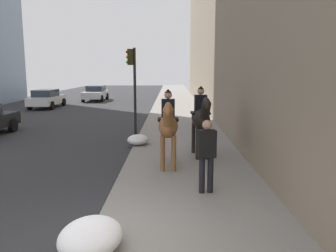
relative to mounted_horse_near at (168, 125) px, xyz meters
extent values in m
cube|color=gray|center=(-4.35, -0.57, -1.32)|extent=(120.00, 3.81, 0.12)
ellipsoid|color=brown|center=(0.08, 0.00, -0.04)|extent=(1.50, 0.57, 0.66)
cylinder|color=brown|center=(-0.37, -0.16, -0.75)|extent=(0.13, 0.13, 1.01)
cylinder|color=brown|center=(-0.37, 0.16, -0.75)|extent=(0.13, 0.13, 1.01)
cylinder|color=brown|center=(0.53, -0.16, -0.75)|extent=(0.13, 0.13, 1.01)
cylinder|color=brown|center=(0.53, 0.16, -0.75)|extent=(0.13, 0.13, 1.01)
cylinder|color=brown|center=(-0.69, -0.01, 0.30)|extent=(0.63, 0.28, 0.68)
ellipsoid|color=brown|center=(-0.90, -0.01, 0.55)|extent=(0.63, 0.22, 0.49)
cylinder|color=black|center=(0.79, 0.01, -0.14)|extent=(0.28, 0.10, 0.55)
cube|color=black|center=(0.13, 0.00, 0.14)|extent=(0.44, 0.60, 0.08)
cube|color=black|center=(0.13, 0.00, 0.45)|extent=(0.28, 0.38, 0.55)
sphere|color=tan|center=(0.13, 0.00, 0.85)|extent=(0.22, 0.22, 0.22)
cone|color=black|center=(0.13, 0.00, 0.97)|extent=(0.20, 0.20, 0.10)
ellipsoid|color=black|center=(1.34, -1.05, -0.01)|extent=(1.54, 0.69, 0.66)
cylinder|color=black|center=(0.90, -1.25, -0.73)|extent=(0.13, 0.13, 1.04)
cylinder|color=black|center=(0.88, -0.93, -0.73)|extent=(0.13, 0.13, 1.04)
cylinder|color=black|center=(1.80, -1.17, -0.73)|extent=(0.13, 0.13, 1.04)
cylinder|color=black|center=(1.77, -0.85, -0.73)|extent=(0.13, 0.13, 1.04)
cylinder|color=black|center=(0.57, -1.12, 0.33)|extent=(0.65, 0.33, 0.68)
ellipsoid|color=black|center=(0.36, -1.13, 0.58)|extent=(0.64, 0.27, 0.49)
cylinder|color=black|center=(2.05, -0.99, -0.11)|extent=(0.29, 0.12, 0.55)
cube|color=black|center=(1.39, -1.05, 0.17)|extent=(0.49, 0.64, 0.08)
cube|color=black|center=(1.39, -1.05, 0.48)|extent=(0.31, 0.40, 0.55)
sphere|color=tan|center=(1.39, -1.05, 0.88)|extent=(0.22, 0.22, 0.22)
cone|color=black|center=(1.39, -1.05, 1.00)|extent=(0.22, 0.22, 0.10)
cylinder|color=black|center=(-2.09, -0.79, -0.83)|extent=(0.14, 0.14, 0.85)
cylinder|color=black|center=(-2.06, -0.99, -0.83)|extent=(0.14, 0.14, 0.85)
cube|color=black|center=(-2.07, -0.89, -0.10)|extent=(0.32, 0.43, 0.62)
sphere|color=tan|center=(-2.07, -0.89, 0.33)|extent=(0.22, 0.22, 0.22)
cylinder|color=black|center=(6.31, 7.46, -1.06)|extent=(0.64, 0.23, 0.64)
cube|color=silver|center=(16.77, 9.57, -0.76)|extent=(4.44, 1.68, 0.60)
cube|color=#262D38|center=(16.50, 9.58, -0.20)|extent=(2.11, 1.47, 0.52)
cylinder|color=black|center=(18.15, 10.40, -1.06)|extent=(0.64, 0.22, 0.64)
cylinder|color=black|center=(18.14, 8.74, -1.06)|extent=(0.64, 0.22, 0.64)
cylinder|color=black|center=(15.40, 10.41, -1.06)|extent=(0.64, 0.22, 0.64)
cylinder|color=black|center=(15.39, 8.75, -1.06)|extent=(0.64, 0.22, 0.64)
cube|color=silver|center=(22.97, 7.16, -0.76)|extent=(4.60, 1.78, 0.60)
cube|color=#262D38|center=(23.24, 7.16, -0.20)|extent=(2.17, 1.54, 0.52)
cylinder|color=black|center=(21.56, 6.28, -1.06)|extent=(0.64, 0.23, 0.64)
cylinder|color=black|center=(21.54, 8.00, -1.06)|extent=(0.64, 0.23, 0.64)
cylinder|color=black|center=(24.40, 6.31, -1.06)|extent=(0.64, 0.23, 0.64)
cylinder|color=black|center=(24.38, 8.04, -1.06)|extent=(0.64, 0.23, 0.64)
cylinder|color=black|center=(5.69, 1.54, 0.57)|extent=(0.12, 0.12, 3.90)
cube|color=#2D280C|center=(5.69, 1.72, 2.12)|extent=(0.20, 0.24, 0.70)
sphere|color=red|center=(5.69, 1.85, 2.34)|extent=(0.14, 0.14, 0.14)
sphere|color=orange|center=(5.69, 1.85, 2.12)|extent=(0.14, 0.14, 0.14)
sphere|color=green|center=(5.69, 1.85, 1.90)|extent=(0.14, 0.14, 0.14)
ellipsoid|color=white|center=(-4.64, 1.19, -1.03)|extent=(1.29, 0.99, 0.45)
ellipsoid|color=white|center=(3.12, 1.19, -1.08)|extent=(1.04, 0.80, 0.36)
camera|label=1|loc=(-9.62, -0.07, 1.55)|focal=36.33mm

